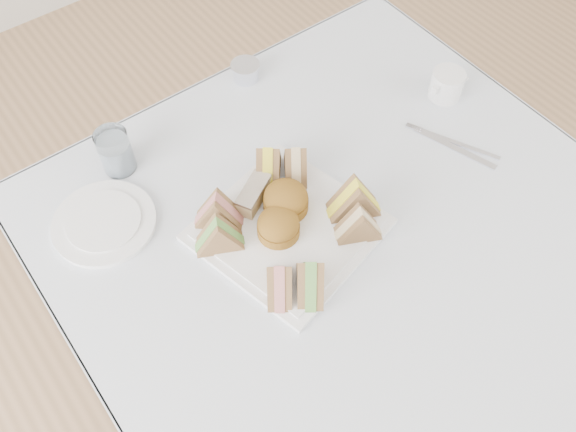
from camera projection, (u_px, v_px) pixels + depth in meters
floor at (331, 377)px, 1.73m from camera, size 4.00×4.00×0.00m
table at (340, 322)px, 1.42m from camera, size 0.90×0.90×0.74m
tablecloth at (355, 236)px, 1.12m from camera, size 1.02×1.02×0.01m
serving_plate at (288, 230)px, 1.11m from camera, size 0.35×0.35×0.01m
sandwich_fl_a at (279, 278)px, 1.01m from camera, size 0.08×0.09×0.08m
sandwich_fl_b at (310, 275)px, 1.01m from camera, size 0.09×0.10×0.08m
sandwich_fr_a at (355, 197)px, 1.09m from camera, size 0.11×0.08×0.09m
sandwich_fr_b at (359, 223)px, 1.07m from camera, size 0.09×0.07×0.08m
sandwich_bl_a at (219, 233)px, 1.06m from camera, size 0.10×0.08×0.08m
sandwich_bl_b at (218, 209)px, 1.08m from camera, size 0.10×0.09×0.08m
sandwich_br_a at (296, 161)px, 1.15m from camera, size 0.08×0.09×0.08m
sandwich_br_b at (268, 162)px, 1.14m from camera, size 0.09×0.10×0.08m
scone_left at (278, 226)px, 1.08m from camera, size 0.08×0.08×0.05m
scone_right at (286, 200)px, 1.11m from camera, size 0.11×0.11×0.06m
pastry_slice at (254, 195)px, 1.13m from camera, size 0.09×0.07×0.04m
side_plate at (104, 223)px, 1.12m from camera, size 0.20×0.20×0.01m
water_glass at (115, 151)px, 1.17m from camera, size 0.08×0.08×0.09m
tea_strainer at (246, 72)px, 1.33m from camera, size 0.08×0.08×0.04m
knife at (454, 148)px, 1.23m from camera, size 0.07×0.18×0.00m
fork at (460, 144)px, 1.24m from camera, size 0.08×0.15×0.00m
creamer_jug at (447, 85)px, 1.29m from camera, size 0.08×0.08×0.06m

